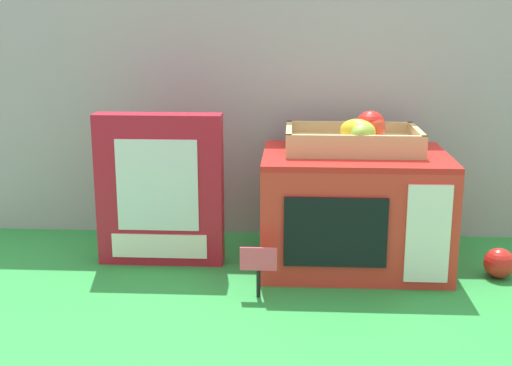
{
  "coord_description": "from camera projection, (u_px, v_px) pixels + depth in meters",
  "views": [
    {
      "loc": [
        0.0,
        -1.37,
        0.53
      ],
      "look_at": [
        -0.08,
        0.02,
        0.18
      ],
      "focal_mm": 48.04,
      "sensor_mm": 36.0,
      "label": 1
    }
  ],
  "objects": [
    {
      "name": "ground_plane",
      "position": [
        292.0,
        267.0,
        1.46
      ],
      "size": [
        1.7,
        1.7,
        0.0
      ],
      "primitive_type": "plane",
      "color": "green",
      "rests_on": "ground"
    },
    {
      "name": "display_back_panel",
      "position": [
        294.0,
        112.0,
        1.62
      ],
      "size": [
        1.61,
        0.03,
        0.6
      ],
      "primitive_type": "cube",
      "color": "#A0A3A8",
      "rests_on": "ground"
    },
    {
      "name": "toy_microwave",
      "position": [
        353.0,
        210.0,
        1.45
      ],
      "size": [
        0.38,
        0.28,
        0.24
      ],
      "color": "red",
      "rests_on": "ground"
    },
    {
      "name": "food_groups_crate",
      "position": [
        356.0,
        138.0,
        1.43
      ],
      "size": [
        0.28,
        0.19,
        0.09
      ],
      "color": "tan",
      "rests_on": "toy_microwave"
    },
    {
      "name": "cookie_set_box",
      "position": [
        159.0,
        190.0,
        1.45
      ],
      "size": [
        0.27,
        0.06,
        0.32
      ],
      "color": "#B2192D",
      "rests_on": "ground"
    },
    {
      "name": "price_sign",
      "position": [
        258.0,
        264.0,
        1.29
      ],
      "size": [
        0.07,
        0.01,
        0.1
      ],
      "color": "black",
      "rests_on": "ground"
    },
    {
      "name": "loose_toy_apple",
      "position": [
        498.0,
        263.0,
        1.4
      ],
      "size": [
        0.06,
        0.06,
        0.06
      ],
      "primitive_type": "sphere",
      "color": "red",
      "rests_on": "ground"
    }
  ]
}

